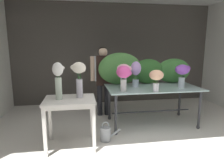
# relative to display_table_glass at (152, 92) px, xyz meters

# --- Properties ---
(ground_plane) EXTENTS (7.62, 7.62, 0.00)m
(ground_plane) POSITION_rel_display_table_glass_xyz_m (-0.47, 0.11, -0.67)
(ground_plane) COLOR silver
(wall_back) EXTENTS (5.61, 0.12, 2.73)m
(wall_back) POSITION_rel_display_table_glass_xyz_m (-0.47, 1.84, 0.69)
(wall_back) COLOR #4C4742
(wall_back) RESTS_ON ground
(display_table_glass) EXTENTS (1.84, 0.99, 0.79)m
(display_table_glass) POSITION_rel_display_table_glass_xyz_m (0.00, 0.00, 0.00)
(display_table_glass) COLOR #ADCACA
(display_table_glass) RESTS_ON ground
(side_table_white) EXTENTS (0.78, 0.63, 0.79)m
(side_table_white) POSITION_rel_display_table_glass_xyz_m (-1.61, -0.69, 0.01)
(side_table_white) COLOR silver
(side_table_white) RESTS_ON ground
(florist) EXTENTS (0.57, 0.24, 1.57)m
(florist) POSITION_rel_display_table_glass_xyz_m (-0.91, 0.71, 0.29)
(florist) COLOR #232328
(florist) RESTS_ON ground
(foliage_backdrop) EXTENTS (2.06, 0.32, 0.67)m
(foliage_backdrop) POSITION_rel_display_table_glass_xyz_m (-0.09, 0.37, 0.41)
(foliage_backdrop) COLOR #477F3D
(foliage_backdrop) RESTS_ON display_table_glass
(vase_violet_hydrangea) EXTENTS (0.30, 0.27, 0.46)m
(vase_violet_hydrangea) POSITION_rel_display_table_glass_xyz_m (0.53, -0.18, 0.42)
(vase_violet_hydrangea) COLOR silver
(vase_violet_hydrangea) RESTS_ON display_table_glass
(vase_blush_roses) EXTENTS (0.29, 0.26, 0.48)m
(vase_blush_roses) POSITION_rel_display_table_glass_xyz_m (-0.60, -0.05, 0.43)
(vase_blush_roses) COLOR silver
(vase_blush_roses) RESTS_ON display_table_glass
(vase_lilac_tulips) EXTENTS (0.21, 0.21, 0.51)m
(vase_lilac_tulips) POSITION_rel_display_table_glass_xyz_m (-0.34, 0.05, 0.42)
(vase_lilac_tulips) COLOR silver
(vase_lilac_tulips) RESTS_ON display_table_glass
(vase_peach_peonies) EXTENTS (0.25, 0.25, 0.39)m
(vase_peach_peonies) POSITION_rel_display_table_glass_xyz_m (-0.09, -0.41, 0.37)
(vase_peach_peonies) COLOR silver
(vase_peach_peonies) RESTS_ON display_table_glass
(vase_fuchsia_ranunculus) EXTENTS (0.28, 0.26, 0.47)m
(vase_fuchsia_ranunculus) POSITION_rel_display_table_glass_xyz_m (-0.67, -0.33, 0.42)
(vase_fuchsia_ranunculus) COLOR silver
(vase_fuchsia_ranunculus) RESTS_ON display_table_glass
(vase_white_roses_tall) EXTENTS (0.18, 0.16, 0.57)m
(vase_white_roses_tall) POSITION_rel_display_table_glass_xyz_m (-1.76, -0.69, 0.44)
(vase_white_roses_tall) COLOR silver
(vase_white_roses_tall) RESTS_ON side_table_white
(vase_cream_lisianthus_tall) EXTENTS (0.24, 0.21, 0.56)m
(vase_cream_lisianthus_tall) POSITION_rel_display_table_glass_xyz_m (-1.45, -0.63, 0.48)
(vase_cream_lisianthus_tall) COLOR silver
(vase_cream_lisianthus_tall) RESTS_ON side_table_white
(watering_can) EXTENTS (0.35, 0.18, 0.34)m
(watering_can) POSITION_rel_display_table_glass_xyz_m (-1.03, -0.60, -0.55)
(watering_can) COLOR #999EA3
(watering_can) RESTS_ON ground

